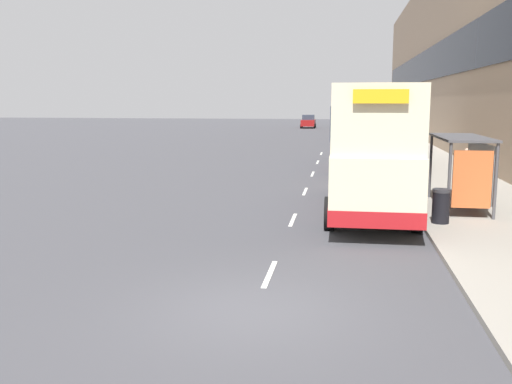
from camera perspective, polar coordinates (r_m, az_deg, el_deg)
ground_plane at (r=10.72m, az=-0.24°, el=-11.87°), size 220.00×220.00×0.00m
pavement at (r=48.79m, az=14.53°, el=4.42°), size 5.00×93.00×0.14m
terrace_facade at (r=49.37m, az=19.64°, el=13.24°), size 3.10×93.00×15.64m
lane_mark_0 at (r=12.90m, az=1.38°, el=-8.17°), size 0.12×2.00×0.01m
lane_mark_1 at (r=18.60m, az=3.71°, el=-2.79°), size 0.12×2.00×0.01m
lane_mark_2 at (r=24.40m, az=4.93°, el=0.06°), size 0.12×2.00×0.01m
lane_mark_3 at (r=30.25m, az=5.68°, el=1.81°), size 0.12×2.00×0.01m
lane_mark_4 at (r=36.12m, az=6.19°, el=2.99°), size 0.12×2.00×0.01m
lane_mark_5 at (r=42.00m, az=6.55°, el=3.84°), size 0.12×2.00×0.01m
bus_shelter at (r=20.71m, az=20.43°, el=3.11°), size 1.60×4.20×2.48m
double_decker_bus_near at (r=20.10m, az=11.33°, el=4.51°), size 2.85×10.09×4.30m
double_decker_bus_ahead at (r=33.66m, az=10.52°, el=6.34°), size 2.85×11.51×4.30m
car_0 at (r=81.13m, az=5.25°, el=7.03°), size 2.07×4.19×1.85m
car_1 at (r=72.17m, az=9.26°, el=6.69°), size 2.00×4.11×1.84m
pedestrian_at_shelter at (r=23.59m, az=15.92°, el=1.93°), size 0.34×0.34×1.73m
pedestrian_1 at (r=26.01m, az=20.26°, el=2.31°), size 0.33×0.33×1.69m
litter_bin at (r=18.25m, az=18.00°, el=-1.33°), size 0.55×0.55×1.05m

